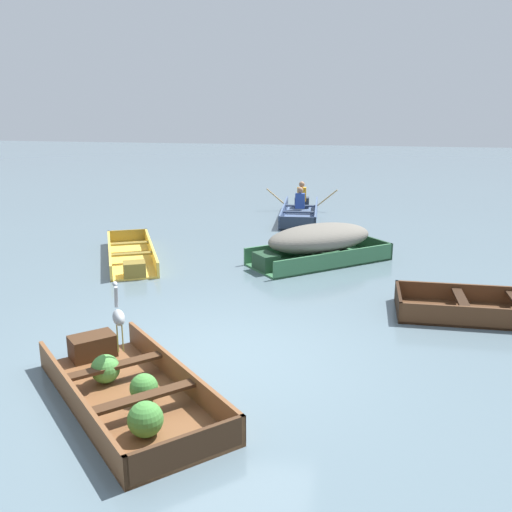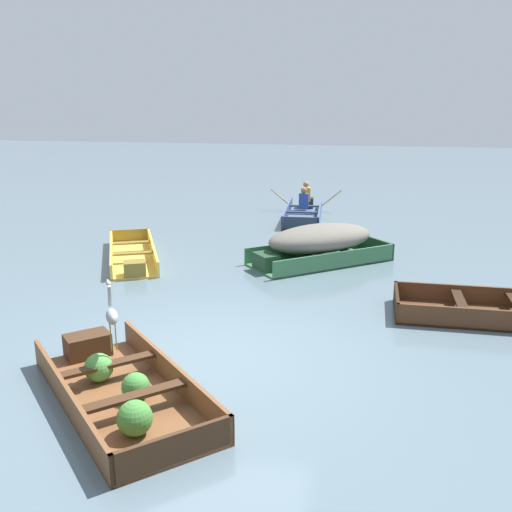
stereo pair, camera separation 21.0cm
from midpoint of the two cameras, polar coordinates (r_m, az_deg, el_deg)
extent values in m
plane|color=slate|center=(7.90, -4.28, -9.77)|extent=(80.00, 80.00, 0.00)
cube|color=brown|center=(6.92, -13.36, -13.78)|extent=(3.00, 3.01, 0.04)
cube|color=brown|center=(6.70, -18.45, -13.71)|extent=(2.14, 2.16, 0.34)
cube|color=brown|center=(7.05, -8.71, -11.58)|extent=(2.14, 2.16, 0.34)
cube|color=#3F2716|center=(5.67, -7.97, -18.72)|extent=(0.94, 0.93, 0.34)
cube|color=#3F2716|center=(7.98, -16.77, -8.65)|extent=(0.66, 0.66, 0.31)
cube|color=#3F2716|center=(7.20, -14.75, -10.59)|extent=(0.94, 0.93, 0.04)
cube|color=#3F2716|center=(6.44, -12.06, -13.62)|extent=(0.94, 0.93, 0.04)
sphere|color=#4C9342|center=(7.25, -15.65, -10.82)|extent=(0.35, 0.35, 0.35)
sphere|color=#428438|center=(6.75, -12.05, -12.76)|extent=(0.32, 0.32, 0.32)
sphere|color=#428438|center=(6.11, -12.01, -15.69)|extent=(0.37, 0.37, 0.37)
cube|color=#387047|center=(12.29, 5.85, -0.55)|extent=(3.09, 2.90, 0.04)
cube|color=#387047|center=(11.79, 7.53, -0.46)|extent=(2.32, 2.00, 0.37)
cube|color=#387047|center=(12.72, 4.34, 0.79)|extent=(2.32, 2.00, 0.37)
cube|color=#1E3D27|center=(13.13, 11.17, 1.00)|extent=(0.84, 0.97, 0.37)
cube|color=#1E3D27|center=(11.55, 0.48, -0.55)|extent=(0.64, 0.66, 0.33)
cube|color=#1E3D27|center=(11.98, 4.11, 0.34)|extent=(0.86, 0.97, 0.04)
cube|color=#1E3D27|center=(12.48, 7.58, 0.85)|extent=(0.86, 0.97, 0.04)
ellipsoid|color=#6B665B|center=(12.16, 5.92, 1.82)|extent=(2.64, 2.50, 0.58)
cube|color=#E5BC47|center=(12.80, -12.83, -0.22)|extent=(2.25, 3.29, 0.04)
cube|color=#E5BC47|center=(12.79, -10.88, 0.52)|extent=(1.45, 2.90, 0.32)
cube|color=#E5BC47|center=(12.76, -14.86, 0.25)|extent=(1.45, 2.90, 0.32)
cube|color=olive|center=(14.30, -13.13, 1.93)|extent=(0.87, 0.46, 0.32)
cube|color=olive|center=(11.39, -12.58, -1.29)|extent=(0.54, 0.51, 0.29)
cube|color=olive|center=(12.28, -12.80, 0.20)|extent=(0.82, 0.51, 0.04)
cube|color=olive|center=(13.21, -12.98, 1.23)|extent=(0.82, 0.51, 0.04)
cube|color=#4C2D19|center=(9.88, 21.63, -5.51)|extent=(2.90, 1.24, 0.04)
cube|color=#4C2D19|center=(10.36, 21.13, -3.63)|extent=(2.88, 0.10, 0.34)
cube|color=#4C2D19|center=(9.30, 22.37, -5.85)|extent=(2.88, 0.10, 0.34)
cube|color=black|center=(9.64, 13.43, -4.38)|extent=(0.07, 1.19, 0.34)
cube|color=black|center=(9.72, 19.27, -4.13)|extent=(0.18, 1.09, 0.04)
cube|color=#475B7F|center=(16.98, 4.03, 3.85)|extent=(1.28, 3.56, 0.04)
cube|color=#475B7F|center=(16.98, 2.43, 4.45)|extent=(0.33, 3.48, 0.38)
cube|color=#475B7F|center=(16.93, 5.67, 4.37)|extent=(0.33, 3.48, 0.38)
cube|color=#273246|center=(15.26, 3.73, 3.23)|extent=(1.01, 0.13, 0.38)
cube|color=#273246|center=(18.48, 4.28, 5.36)|extent=(0.48, 0.39, 0.34)
cube|color=#273246|center=(17.45, 4.13, 5.03)|extent=(0.92, 0.23, 0.04)
cube|color=#273246|center=(16.42, 3.96, 4.40)|extent=(0.92, 0.23, 0.04)
cube|color=#2D4CA5|center=(16.89, 4.06, 5.52)|extent=(0.29, 0.20, 0.44)
sphere|color=#9E7051|center=(16.84, 4.08, 6.60)|extent=(0.18, 0.18, 0.18)
cube|color=orange|center=(18.10, 4.25, 6.16)|extent=(0.29, 0.20, 0.44)
sphere|color=#9E7051|center=(18.05, 4.27, 7.16)|extent=(0.18, 0.18, 0.18)
cylinder|color=tan|center=(18.16, 1.70, 5.92)|extent=(0.64, 0.09, 0.55)
cylinder|color=tan|center=(18.09, 6.80, 5.79)|extent=(0.64, 0.09, 0.55)
cylinder|color=olive|center=(7.12, -14.51, -8.00)|extent=(0.02, 0.02, 0.35)
cylinder|color=olive|center=(7.12, -14.03, -7.95)|extent=(0.02, 0.02, 0.35)
ellipsoid|color=#93999E|center=(7.02, -14.41, -5.98)|extent=(0.29, 0.35, 0.18)
cylinder|color=#93999E|center=(7.06, -14.64, -3.98)|extent=(0.10, 0.12, 0.28)
ellipsoid|color=#93999E|center=(7.05, -14.76, -2.73)|extent=(0.11, 0.13, 0.06)
cone|color=gold|center=(7.13, -14.83, -2.54)|extent=(0.07, 0.10, 0.02)
camera|label=1|loc=(0.11, -90.53, -0.14)|focal=40.00mm
camera|label=2|loc=(0.11, 89.47, 0.14)|focal=40.00mm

